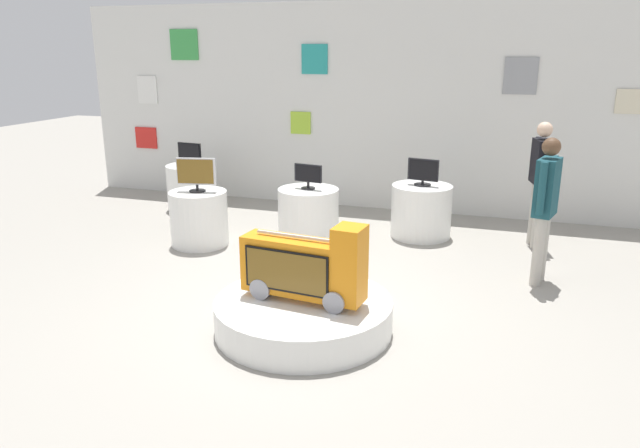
% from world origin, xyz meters
% --- Properties ---
extents(ground_plane, '(30.00, 30.00, 0.00)m').
position_xyz_m(ground_plane, '(0.00, 0.00, 0.00)').
color(ground_plane, '#9E998E').
extents(back_wall_display, '(11.02, 0.13, 3.34)m').
position_xyz_m(back_wall_display, '(-0.01, 4.29, 1.68)').
color(back_wall_display, silver).
rests_on(back_wall_display, ground).
extents(main_display_pedestal, '(1.70, 1.70, 0.31)m').
position_xyz_m(main_display_pedestal, '(0.21, -0.45, 0.15)').
color(main_display_pedestal, white).
rests_on(main_display_pedestal, ground).
extents(novelty_firetruck_tv, '(1.21, 0.46, 0.78)m').
position_xyz_m(novelty_firetruck_tv, '(0.23, -0.46, 0.63)').
color(novelty_firetruck_tv, gray).
rests_on(novelty_firetruck_tv, main_display_pedestal).
extents(display_pedestal_left_rear, '(0.78, 0.78, 0.75)m').
position_xyz_m(display_pedestal_left_rear, '(-2.02, 1.58, 0.37)').
color(display_pedestal_left_rear, white).
rests_on(display_pedestal_left_rear, ground).
extents(tv_on_left_rear, '(0.53, 0.22, 0.46)m').
position_xyz_m(tv_on_left_rear, '(-2.02, 1.58, 1.00)').
color(tv_on_left_rear, black).
rests_on(tv_on_left_rear, display_pedestal_left_rear).
extents(display_pedestal_center_rear, '(0.81, 0.81, 0.75)m').
position_xyz_m(display_pedestal_center_rear, '(-3.07, 3.25, 0.37)').
color(display_pedestal_center_rear, white).
rests_on(display_pedestal_center_rear, ground).
extents(tv_on_center_rear, '(0.44, 0.17, 0.37)m').
position_xyz_m(tv_on_center_rear, '(-3.07, 3.24, 0.96)').
color(tv_on_center_rear, black).
rests_on(tv_on_center_rear, display_pedestal_center_rear).
extents(display_pedestal_right_rear, '(0.86, 0.86, 0.75)m').
position_xyz_m(display_pedestal_right_rear, '(0.83, 2.89, 0.37)').
color(display_pedestal_right_rear, white).
rests_on(display_pedestal_right_rear, ground).
extents(tv_on_right_rear, '(0.44, 0.24, 0.38)m').
position_xyz_m(tv_on_right_rear, '(0.83, 2.89, 0.94)').
color(tv_on_right_rear, black).
rests_on(tv_on_right_rear, display_pedestal_right_rear).
extents(display_pedestal_far_right, '(0.84, 0.84, 0.75)m').
position_xyz_m(display_pedestal_far_right, '(-0.64, 2.19, 0.37)').
color(display_pedestal_far_right, white).
rests_on(display_pedestal_far_right, ground).
extents(tv_on_far_right, '(0.41, 0.19, 0.34)m').
position_xyz_m(tv_on_far_right, '(-0.64, 2.18, 0.94)').
color(tv_on_far_right, black).
rests_on(tv_on_far_right, display_pedestal_far_right).
extents(shopper_browsing_near_truck, '(0.29, 0.54, 1.68)m').
position_xyz_m(shopper_browsing_near_truck, '(2.38, 1.51, 0.98)').
color(shopper_browsing_near_truck, '#B2ADA3').
rests_on(shopper_browsing_near_truck, ground).
extents(shopper_browsing_rear, '(0.28, 0.55, 1.69)m').
position_xyz_m(shopper_browsing_rear, '(2.37, 2.91, 0.99)').
color(shopper_browsing_rear, '#B2ADA3').
rests_on(shopper_browsing_rear, ground).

